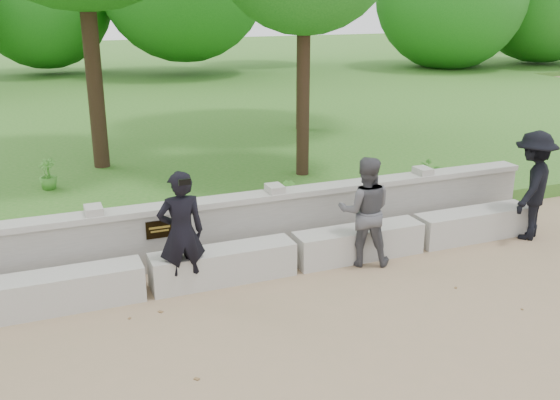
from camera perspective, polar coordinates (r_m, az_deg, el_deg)
The scene contains 10 objects.
ground at distance 6.47m, azimuth -8.75°, elevation -15.45°, with size 80.00×80.00×0.00m, color #8F7558.
lawn at distance 19.62m, azimuth -18.62°, elevation 7.15°, with size 40.00×22.00×0.25m, color #286919.
concrete_bench at distance 8.00m, azimuth -12.09°, elevation -6.90°, with size 11.90×0.45×0.45m.
parapet_wall at distance 8.54m, azimuth -13.06°, elevation -3.56°, with size 12.50×0.35×0.90m.
man_main at distance 7.74m, azimuth -9.01°, elevation -3.00°, with size 0.59×0.53×1.58m.
visitor_left at distance 8.58m, azimuth 7.78°, elevation -1.02°, with size 0.91×0.83×1.53m.
visitor_mid at distance 10.15m, azimuth 22.06°, elevation 1.24°, with size 1.24×1.12×1.67m.
shrub_b at distance 9.80m, azimuth 0.80°, elevation 0.13°, with size 0.30×0.24×0.55m, color #478E30.
shrub_c at distance 11.12m, azimuth 14.07°, elevation 1.90°, with size 0.53×0.46×0.59m, color #478E30.
shrub_d at distance 11.89m, azimuth -20.48°, elevation 2.23°, with size 0.31×0.28×0.55m, color #478E30.
Camera 1 is at (-1.12, -5.28, 3.56)m, focal length 40.00 mm.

